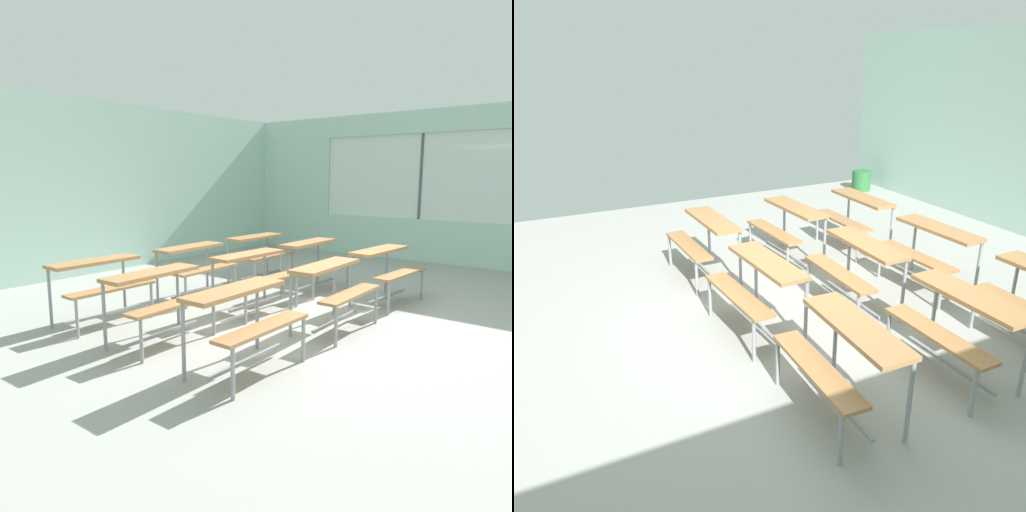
% 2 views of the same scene
% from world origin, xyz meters
% --- Properties ---
extents(ground, '(10.00, 9.00, 0.05)m').
position_xyz_m(ground, '(0.00, 0.00, -0.03)').
color(ground, '#9E9E99').
extents(desk_bench_r0c0, '(1.11, 0.61, 0.74)m').
position_xyz_m(desk_bench_r0c0, '(-1.50, -0.42, 0.56)').
color(desk_bench_r0c0, '#A87547').
rests_on(desk_bench_r0c0, ground).
extents(desk_bench_r0c1, '(1.12, 0.63, 0.74)m').
position_xyz_m(desk_bench_r0c1, '(0.02, -0.44, 0.56)').
color(desk_bench_r0c1, '#A87547').
rests_on(desk_bench_r0c1, ground).
extents(desk_bench_r0c2, '(1.13, 0.64, 0.74)m').
position_xyz_m(desk_bench_r0c2, '(1.46, -0.42, 0.56)').
color(desk_bench_r0c2, '#A87547').
rests_on(desk_bench_r0c2, ground).
extents(desk_bench_r1c0, '(1.12, 0.64, 0.74)m').
position_xyz_m(desk_bench_r1c0, '(-1.50, 0.74, 0.56)').
color(desk_bench_r1c0, '#A87547').
rests_on(desk_bench_r1c0, ground).
extents(desk_bench_r1c1, '(1.12, 0.62, 0.74)m').
position_xyz_m(desk_bench_r1c1, '(0.04, 0.73, 0.56)').
color(desk_bench_r1c1, '#A87547').
rests_on(desk_bench_r1c1, ground).
extents(desk_bench_r1c2, '(1.10, 0.60, 0.74)m').
position_xyz_m(desk_bench_r1c2, '(1.47, 0.74, 0.56)').
color(desk_bench_r1c2, '#A87547').
rests_on(desk_bench_r1c2, ground).
extents(desk_bench_r2c0, '(1.10, 0.59, 0.74)m').
position_xyz_m(desk_bench_r2c0, '(-1.49, 1.82, 0.56)').
color(desk_bench_r2c0, '#A87547').
rests_on(desk_bench_r2c0, ground).
extents(desk_bench_r2c1, '(1.12, 0.63, 0.74)m').
position_xyz_m(desk_bench_r2c1, '(0.02, 1.80, 0.56)').
color(desk_bench_r2c1, '#A87547').
rests_on(desk_bench_r2c1, ground).
extents(trash_bin, '(0.38, 0.38, 0.40)m').
position_xyz_m(trash_bin, '(-4.18, 3.93, 0.20)').
color(trash_bin, '#2D6B38').
rests_on(trash_bin, ground).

